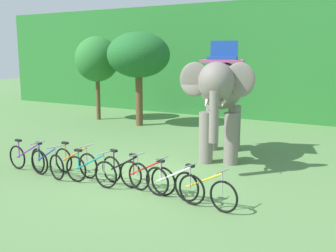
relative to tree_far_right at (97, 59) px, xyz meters
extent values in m
plane|color=#567F47|center=(7.40, -7.06, -3.06)|extent=(80.00, 80.00, 0.00)
cube|color=#28702D|center=(7.40, 6.91, -0.07)|extent=(36.00, 6.00, 5.99)
cylinder|color=brown|center=(0.00, 0.00, -2.03)|extent=(0.21, 0.21, 2.07)
ellipsoid|color=#28702D|center=(0.00, 0.00, 0.02)|extent=(2.21, 2.21, 2.26)
cylinder|color=brown|center=(2.81, -0.38, -1.88)|extent=(0.33, 0.33, 2.36)
ellipsoid|color=#1E6028|center=(2.81, -0.38, 0.24)|extent=(2.91, 2.91, 2.10)
ellipsoid|color=slate|center=(8.43, -3.85, -0.71)|extent=(2.24, 3.19, 1.50)
cylinder|color=slate|center=(9.08, -4.58, -2.26)|extent=(0.44, 0.44, 1.60)
cylinder|color=slate|center=(8.35, -4.82, -2.26)|extent=(0.44, 0.44, 1.60)
cylinder|color=slate|center=(8.51, -2.87, -2.26)|extent=(0.44, 0.44, 1.60)
cylinder|color=slate|center=(7.78, -3.11, -2.26)|extent=(0.44, 0.44, 1.60)
ellipsoid|color=slate|center=(9.06, -5.74, -0.46)|extent=(1.30, 1.36, 1.10)
ellipsoid|color=slate|center=(9.60, -5.41, -0.41)|extent=(0.85, 0.42, 0.96)
ellipsoid|color=slate|center=(8.43, -5.80, -0.41)|extent=(0.85, 0.42, 0.96)
cylinder|color=slate|center=(9.20, -6.17, -1.36)|extent=(0.26, 0.26, 1.40)
cone|color=beige|center=(9.40, -6.05, -1.01)|extent=(0.29, 0.57, 0.21)
cone|color=beige|center=(8.98, -6.19, -1.01)|extent=(0.29, 0.57, 0.21)
cube|color=#BF4C8C|center=(8.40, -3.75, 0.07)|extent=(1.67, 1.65, 0.08)
cube|color=#1E4799|center=(8.40, -3.75, 0.16)|extent=(1.20, 1.33, 0.10)
cube|color=#1E4799|center=(8.24, -3.28, 0.44)|extent=(0.89, 0.38, 0.56)
cylinder|color=slate|center=(7.98, -2.50, -1.16)|extent=(0.08, 0.08, 0.90)
torus|color=black|center=(3.86, -8.26, -2.71)|extent=(0.71, 0.09, 0.71)
torus|color=black|center=(4.86, -8.32, -2.71)|extent=(0.71, 0.09, 0.71)
cylinder|color=purple|center=(4.34, -8.29, -2.46)|extent=(0.97, 0.10, 0.54)
cylinder|color=purple|center=(3.96, -8.26, -2.45)|extent=(0.03, 0.03, 0.52)
cube|color=black|center=(3.96, -8.26, -2.19)|extent=(0.21, 0.11, 0.06)
cylinder|color=#9E9EA3|center=(4.81, -8.31, -2.43)|extent=(0.03, 0.03, 0.55)
cylinder|color=#9E9EA3|center=(4.81, -8.31, -2.16)|extent=(0.06, 0.52, 0.03)
torus|color=black|center=(4.67, -8.20, -2.71)|extent=(0.70, 0.21, 0.71)
torus|color=black|center=(5.64, -8.43, -2.71)|extent=(0.70, 0.21, 0.71)
cylinder|color=blue|center=(5.13, -8.31, -2.46)|extent=(0.95, 0.27, 0.54)
cylinder|color=blue|center=(4.77, -8.22, -2.45)|extent=(0.03, 0.03, 0.52)
cube|color=black|center=(4.77, -8.22, -2.19)|extent=(0.22, 0.14, 0.06)
cylinder|color=#9E9EA3|center=(5.59, -8.42, -2.43)|extent=(0.03, 0.03, 0.55)
cylinder|color=#9E9EA3|center=(5.59, -8.42, -2.16)|extent=(0.15, 0.51, 0.03)
torus|color=black|center=(5.28, -7.81, -2.71)|extent=(0.71, 0.11, 0.71)
torus|color=black|center=(6.28, -7.90, -2.71)|extent=(0.71, 0.11, 0.71)
cylinder|color=orange|center=(5.75, -7.85, -2.46)|extent=(0.97, 0.12, 0.54)
cylinder|color=orange|center=(5.38, -7.82, -2.45)|extent=(0.03, 0.03, 0.52)
cube|color=black|center=(5.38, -7.82, -2.19)|extent=(0.21, 0.12, 0.06)
cylinder|color=#9E9EA3|center=(6.23, -7.89, -2.43)|extent=(0.03, 0.03, 0.55)
cylinder|color=#9E9EA3|center=(6.23, -7.89, -2.16)|extent=(0.07, 0.52, 0.03)
torus|color=black|center=(6.21, -8.29, -2.71)|extent=(0.71, 0.05, 0.71)
torus|color=black|center=(7.21, -8.29, -2.71)|extent=(0.71, 0.05, 0.71)
cylinder|color=teal|center=(6.68, -8.29, -2.46)|extent=(0.97, 0.04, 0.54)
cylinder|color=teal|center=(6.31, -8.29, -2.45)|extent=(0.03, 0.03, 0.52)
cube|color=black|center=(6.31, -8.29, -2.19)|extent=(0.20, 0.10, 0.06)
cylinder|color=#9E9EA3|center=(7.16, -8.29, -2.43)|extent=(0.03, 0.03, 0.55)
cylinder|color=#9E9EA3|center=(7.16, -8.29, -2.16)|extent=(0.03, 0.52, 0.03)
torus|color=black|center=(7.03, -7.83, -2.71)|extent=(0.71, 0.16, 0.71)
torus|color=black|center=(8.02, -7.99, -2.71)|extent=(0.71, 0.16, 0.71)
cylinder|color=black|center=(7.50, -7.91, -2.46)|extent=(0.97, 0.20, 0.54)
cylinder|color=black|center=(7.13, -7.85, -2.45)|extent=(0.03, 0.03, 0.52)
cube|color=black|center=(7.13, -7.85, -2.19)|extent=(0.21, 0.13, 0.06)
cylinder|color=#9E9EA3|center=(7.97, -7.99, -2.43)|extent=(0.03, 0.03, 0.55)
cylinder|color=#9E9EA3|center=(7.97, -7.99, -2.16)|extent=(0.11, 0.52, 0.03)
torus|color=black|center=(7.74, -7.96, -2.71)|extent=(0.71, 0.09, 0.71)
torus|color=black|center=(8.74, -8.02, -2.71)|extent=(0.71, 0.09, 0.71)
cylinder|color=red|center=(8.22, -7.99, -2.46)|extent=(0.97, 0.10, 0.54)
cylinder|color=red|center=(7.84, -7.97, -2.45)|extent=(0.03, 0.03, 0.52)
cube|color=black|center=(7.84, -7.97, -2.19)|extent=(0.21, 0.11, 0.06)
cylinder|color=#9E9EA3|center=(8.69, -8.02, -2.43)|extent=(0.03, 0.03, 0.55)
cylinder|color=#9E9EA3|center=(8.69, -8.02, -2.16)|extent=(0.06, 0.52, 0.03)
torus|color=black|center=(8.61, -8.08, -2.71)|extent=(0.71, 0.14, 0.71)
torus|color=black|center=(9.60, -8.21, -2.71)|extent=(0.71, 0.14, 0.71)
cylinder|color=silver|center=(9.08, -8.14, -2.46)|extent=(0.97, 0.17, 0.54)
cylinder|color=silver|center=(8.71, -8.10, -2.45)|extent=(0.03, 0.03, 0.52)
cube|color=black|center=(8.71, -8.10, -2.19)|extent=(0.21, 0.12, 0.06)
cylinder|color=#9E9EA3|center=(9.55, -8.20, -2.43)|extent=(0.03, 0.03, 0.55)
cylinder|color=#9E9EA3|center=(9.55, -8.20, -2.16)|extent=(0.10, 0.52, 0.03)
torus|color=black|center=(9.41, -8.09, -2.71)|extent=(0.71, 0.17, 0.71)
torus|color=black|center=(10.39, -8.26, -2.71)|extent=(0.71, 0.17, 0.71)
cylinder|color=yellow|center=(9.87, -8.17, -2.46)|extent=(0.96, 0.21, 0.54)
cylinder|color=yellow|center=(9.50, -8.11, -2.45)|extent=(0.03, 0.03, 0.52)
cube|color=black|center=(9.50, -8.11, -2.19)|extent=(0.21, 0.13, 0.06)
cylinder|color=#9E9EA3|center=(10.34, -8.25, -2.43)|extent=(0.03, 0.03, 0.55)
cylinder|color=#9E9EA3|center=(10.34, -8.25, -2.16)|extent=(0.12, 0.52, 0.03)
camera|label=1|loc=(13.51, -15.92, 0.30)|focal=43.10mm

